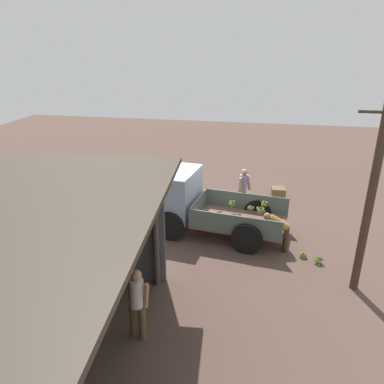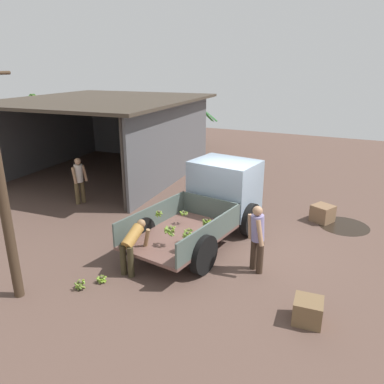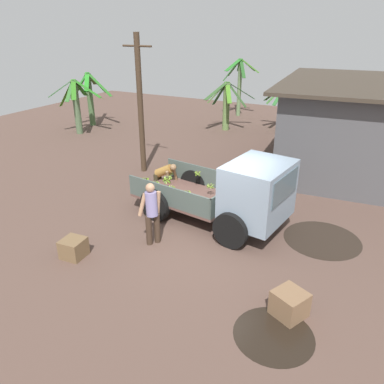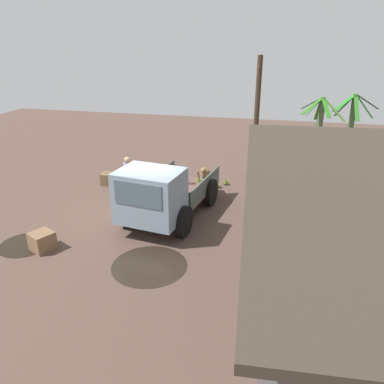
% 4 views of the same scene
% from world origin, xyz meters
% --- Properties ---
extents(ground, '(36.00, 36.00, 0.00)m').
position_xyz_m(ground, '(0.00, 0.00, 0.00)').
color(ground, brown).
extents(mud_patch_0, '(2.03, 2.03, 0.01)m').
position_xyz_m(mud_patch_0, '(2.63, 1.05, 0.00)').
color(mud_patch_0, '#2C231B').
rests_on(mud_patch_0, ground).
extents(mud_patch_1, '(1.52, 1.52, 0.01)m').
position_xyz_m(mud_patch_1, '(2.43, -2.87, 0.00)').
color(mud_patch_1, black).
rests_on(mud_patch_1, ground).
extents(cargo_truck, '(4.72, 2.67, 2.05)m').
position_xyz_m(cargo_truck, '(0.43, 0.60, 1.08)').
color(cargo_truck, brown).
rests_on(cargo_truck, ground).
extents(warehouse_shed, '(9.11, 8.27, 3.37)m').
position_xyz_m(warehouse_shed, '(4.48, 7.45, 2.49)').
color(warehouse_shed, '#525255').
rests_on(warehouse_shed, ground).
extents(utility_pole, '(1.19, 0.21, 5.06)m').
position_xyz_m(utility_pole, '(-4.56, 3.16, 2.58)').
color(utility_pole, '#402F21').
rests_on(utility_pole, ground).
extents(banana_palm_1, '(2.49, 2.92, 3.22)m').
position_xyz_m(banana_palm_1, '(6.03, 13.88, 1.82)').
color(banana_palm_1, '#456737').
rests_on(banana_palm_1, ground).
extents(banana_palm_5, '(2.97, 2.42, 2.61)m').
position_xyz_m(banana_palm_5, '(11.28, 6.47, 1.50)').
color(banana_palm_5, '#436631').
rests_on(banana_palm_5, ground).
extents(person_foreground_visitor, '(0.55, 0.55, 1.69)m').
position_xyz_m(person_foreground_visitor, '(-1.34, -1.16, 0.94)').
color(person_foreground_visitor, '#3D2D21').
rests_on(person_foreground_visitor, ground).
extents(person_worker_loading, '(0.82, 0.63, 1.20)m').
position_xyz_m(person_worker_loading, '(-2.61, 1.50, 0.73)').
color(person_worker_loading, '#37301D').
rests_on(person_worker_loading, ground).
extents(person_bystander_near_shed, '(0.60, 0.41, 1.68)m').
position_xyz_m(person_bystander_near_shed, '(0.46, 5.86, 0.93)').
color(person_bystander_near_shed, brown).
rests_on(person_bystander_near_shed, ground).
extents(banana_bunch_on_ground_0, '(0.29, 0.29, 0.22)m').
position_xyz_m(banana_bunch_on_ground_0, '(-3.79, 2.13, 0.12)').
color(banana_bunch_on_ground_0, brown).
rests_on(banana_bunch_on_ground_0, ground).
extents(banana_bunch_on_ground_1, '(0.23, 0.23, 0.17)m').
position_xyz_m(banana_bunch_on_ground_1, '(-3.38, 1.87, 0.09)').
color(banana_bunch_on_ground_1, brown).
rests_on(banana_bunch_on_ground_1, ground).
extents(wooden_crate_0, '(0.59, 0.59, 0.48)m').
position_xyz_m(wooden_crate_0, '(-2.73, -2.62, 0.24)').
color(wooden_crate_0, brown).
rests_on(wooden_crate_0, ground).
extents(wooden_crate_1, '(0.79, 0.79, 0.53)m').
position_xyz_m(wooden_crate_1, '(2.53, -2.20, 0.27)').
color(wooden_crate_1, brown).
rests_on(wooden_crate_1, ground).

